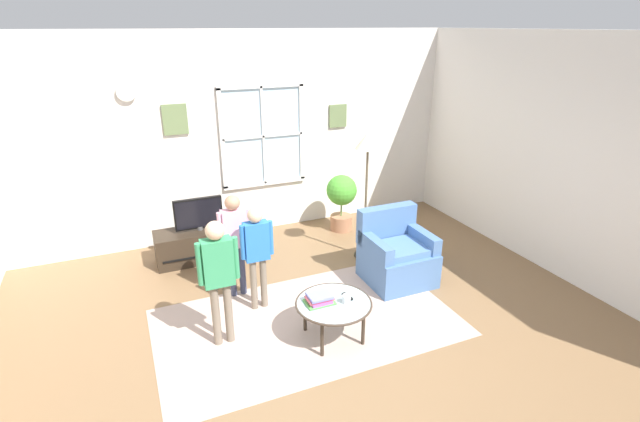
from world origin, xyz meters
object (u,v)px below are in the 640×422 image
Objects in this scene: potted_plant_by_window at (341,197)px; cup at (346,299)px; armchair at (396,255)px; coffee_table at (334,305)px; person_pink_shirt at (235,234)px; person_blue_shirt at (257,247)px; remote_near_books at (347,297)px; television at (198,213)px; tv_stand at (202,244)px; person_green_shirt at (218,269)px; floor_lamp at (368,153)px; book_stack at (320,299)px.

cup is at bearing -114.71° from potted_plant_by_window.
armchair is 1.14× the size of coffee_table.
coffee_table is 0.62× the size of person_pink_shirt.
person_blue_shirt is at bearing -138.25° from potted_plant_by_window.
armchair is 0.71× the size of person_pink_shirt.
remote_near_books is (-1.02, -0.72, 0.09)m from armchair.
potted_plant_by_window reaches higher than television.
person_pink_shirt reaches higher than tv_stand.
remote_near_books reaches higher than tv_stand.
person_green_shirt is (-2.21, -0.40, 0.49)m from armchair.
floor_lamp is (2.16, 1.11, 0.62)m from person_green_shirt.
armchair reaches higher than remote_near_books.
tv_stand is 0.99× the size of person_blue_shirt.
person_blue_shirt is (-0.63, 0.87, 0.29)m from cup.
person_green_shirt is at bearing -93.91° from television.
floor_lamp reaches higher than television.
coffee_table is 0.88× the size of potted_plant_by_window.
television is 0.48× the size of person_green_shirt.
book_stack reaches higher than cup.
person_blue_shirt is (-0.39, 0.77, 0.29)m from book_stack.
remote_near_books is 1.46m from person_pink_shirt.
book_stack is at bearing -151.85° from armchair.
person_pink_shirt is (-0.54, 1.12, 0.32)m from book_stack.
person_pink_shirt is at bearing 115.79° from book_stack.
floor_lamp reaches higher than person_pink_shirt.
armchair is at bearing -85.88° from floor_lamp.
person_pink_shirt is 1.42× the size of potted_plant_by_window.
armchair is 1.95m from person_pink_shirt.
coffee_table is 1.41m from person_pink_shirt.
remote_near_books is at bearing -49.02° from person_blue_shirt.
coffee_table is at bearing -68.42° from tv_stand.
book_stack is at bearing -70.89° from television.
television is 2.31m from floor_lamp.
tv_stand is 2.50m from floor_lamp.
floor_lamp reaches higher than remote_near_books.
floor_lamp is at bearing 52.21° from coffee_table.
armchair is 0.51× the size of floor_lamp.
remote_near_books is 0.16× the size of potted_plant_by_window.
remote_near_books is 2.01m from floor_lamp.
person_blue_shirt reaches higher than television.
armchair is (2.08, -1.50, -0.32)m from television.
television is at bearing 158.65° from floor_lamp.
floor_lamp reaches higher than book_stack.
coffee_table is 0.16m from book_stack.
cup reaches higher than remote_near_books.
television is at bearing 109.11° from book_stack.
remote_near_books is at bearing -64.62° from television.
potted_plant_by_window is at bearing 59.74° from book_stack.
coffee_table is 2.72× the size of book_stack.
person_blue_shirt is at bearing -158.76° from floor_lamp.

